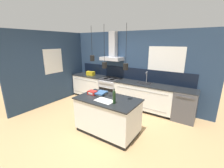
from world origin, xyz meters
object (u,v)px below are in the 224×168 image
(oven_range, at_px, (111,90))
(red_supply_box, at_px, (92,93))
(book_stack, at_px, (101,93))
(yellow_toolbox, at_px, (91,73))
(bottle_on_island, at_px, (114,97))
(dishwasher, at_px, (185,105))

(oven_range, bearing_deg, red_supply_box, -70.69)
(book_stack, relative_size, red_supply_box, 1.49)
(red_supply_box, xyz_separation_m, yellow_toolbox, (-1.60, 1.74, 0.03))
(book_stack, bearing_deg, red_supply_box, -148.75)
(bottle_on_island, bearing_deg, yellow_toolbox, 141.15)
(book_stack, distance_m, yellow_toolbox, 2.42)
(dishwasher, distance_m, book_stack, 2.50)
(bottle_on_island, bearing_deg, oven_range, 126.08)
(book_stack, distance_m, red_supply_box, 0.21)
(bottle_on_island, height_order, book_stack, bottle_on_island)
(oven_range, xyz_separation_m, book_stack, (0.79, -1.63, 0.49))
(dishwasher, height_order, book_stack, book_stack)
(oven_range, xyz_separation_m, yellow_toolbox, (-0.99, 0.00, 0.54))
(book_stack, height_order, yellow_toolbox, yellow_toolbox)
(bottle_on_island, height_order, yellow_toolbox, bottle_on_island)
(oven_range, distance_m, bottle_on_island, 2.46)
(yellow_toolbox, bearing_deg, red_supply_box, -47.40)
(red_supply_box, bearing_deg, oven_range, 109.31)
(oven_range, bearing_deg, bottle_on_island, -53.92)
(dishwasher, bearing_deg, yellow_toolbox, 180.00)
(bottle_on_island, bearing_deg, red_supply_box, 166.68)
(book_stack, bearing_deg, dishwasher, 41.64)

